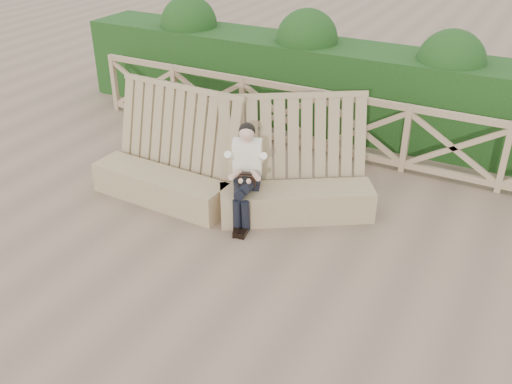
% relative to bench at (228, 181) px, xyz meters
% --- Properties ---
extents(ground, '(60.00, 60.00, 0.00)m').
position_rel_bench_xyz_m(ground, '(1.15, -1.30, -0.39)').
color(ground, brown).
rests_on(ground, ground).
extents(bench, '(3.92, 1.77, 1.57)m').
position_rel_bench_xyz_m(bench, '(0.00, 0.00, 0.00)').
color(bench, '#876A4D').
rests_on(bench, ground).
extents(woman, '(0.52, 0.85, 1.34)m').
position_rel_bench_xyz_m(woman, '(0.38, -0.17, 0.33)').
color(woman, black).
rests_on(woman, ground).
extents(guardrail, '(10.10, 0.09, 1.10)m').
position_rel_bench_xyz_m(guardrail, '(1.15, 2.20, 0.16)').
color(guardrail, '#8E7053').
rests_on(guardrail, ground).
extents(hedge, '(12.00, 1.20, 1.50)m').
position_rel_bench_xyz_m(hedge, '(1.15, 3.40, 0.36)').
color(hedge, black).
rests_on(hedge, ground).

